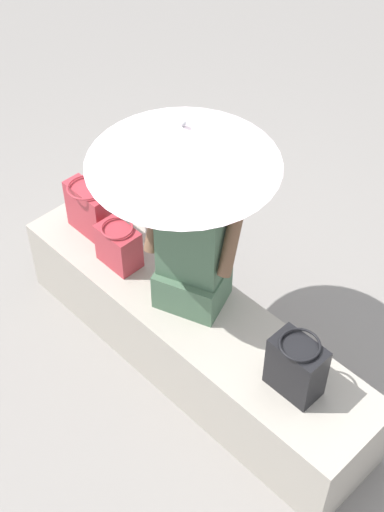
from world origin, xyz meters
name	(u,v)px	position (x,y,z in m)	size (l,w,h in m)	color
ground_plane	(192,362)	(0.00, 0.00, 0.00)	(14.00, 14.00, 0.00)	gray
stone_bench	(192,336)	(0.00, 0.00, 0.25)	(2.26, 0.53, 0.49)	#A8A093
person_seated	(192,247)	(0.04, -0.04, 0.88)	(0.51, 0.38, 0.90)	#47664C
parasol	(183,145)	(0.13, -0.08, 1.43)	(0.92, 0.92, 1.07)	#B7B7BC
handbag_black	(296,367)	(-0.70, 0.01, 0.65)	(0.26, 0.19, 0.33)	black
tote_bag_canvas	(119,245)	(0.51, 0.06, 0.62)	(0.24, 0.18, 0.27)	#B2333D
shoulder_bag_spare	(89,209)	(0.82, 0.01, 0.66)	(0.29, 0.22, 0.33)	#B2333D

